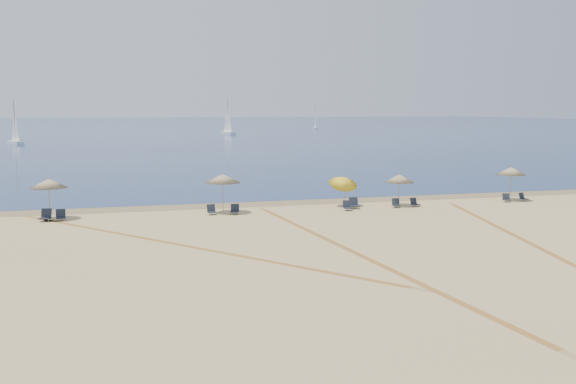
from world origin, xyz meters
name	(u,v)px	position (x,y,z in m)	size (l,w,h in m)	color
ground	(433,298)	(0.00, 0.00, 0.00)	(160.00, 160.00, 0.00)	tan
ocean	(143,126)	(0.00, 225.00, 0.01)	(500.00, 500.00, 0.00)	#0C2151
wet_sand	(273,203)	(0.00, 24.00, 0.00)	(500.00, 500.00, 0.00)	olive
umbrella_1	(49,183)	(-14.72, 20.98, 2.20)	(2.22, 2.22, 2.54)	gray
umbrella_2	(223,178)	(-4.17, 20.62, 2.24)	(2.28, 2.28, 2.58)	gray
umbrella_3	(343,181)	(4.25, 21.23, 1.78)	(1.97, 2.02, 2.46)	gray
umbrella_4	(399,178)	(8.06, 20.50, 1.91)	(2.02, 2.02, 2.25)	gray
umbrella_5	(511,171)	(17.02, 20.81, 2.17)	(2.14, 2.14, 2.51)	gray
chair_2	(46,216)	(-14.92, 20.35, 0.33)	(0.78, 0.86, 0.74)	black
chair_3	(61,216)	(-14.06, 20.37, 0.30)	(0.59, 0.68, 0.67)	black
chair_4	(212,210)	(-4.97, 20.23, 0.28)	(0.59, 0.67, 0.64)	black
chair_5	(235,210)	(-3.51, 20.02, 0.28)	(0.68, 0.74, 0.63)	black
chair_6	(347,206)	(3.95, 19.55, 0.29)	(0.59, 0.67, 0.65)	black
chair_7	(354,204)	(4.67, 20.22, 0.32)	(0.67, 0.76, 0.73)	black
chair_8	(396,203)	(7.58, 19.91, 0.27)	(0.63, 0.69, 0.61)	black
chair_9	(414,203)	(8.97, 19.93, 0.26)	(0.60, 0.67, 0.60)	black
chair_10	(506,198)	(16.35, 20.24, 0.26)	(0.63, 0.69, 0.60)	black
chair_11	(523,197)	(17.80, 20.37, 0.26)	(0.66, 0.71, 0.60)	black
sailboat_0	(315,122)	(51.24, 177.27, 2.17)	(2.17, 4.97, 7.19)	white
sailboat_1	(228,124)	(17.34, 143.21, 2.67)	(3.04, 6.11, 8.82)	white
sailboat_2	(15,131)	(-28.29, 109.28, 2.46)	(3.55, 5.55, 8.14)	white
tire_tracks	(350,246)	(0.18, 8.95, 0.00)	(54.21, 42.57, 0.00)	tan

